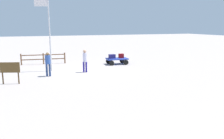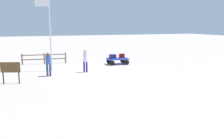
# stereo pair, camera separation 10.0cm
# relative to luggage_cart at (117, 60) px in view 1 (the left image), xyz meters

# --- Properties ---
(ground_plane) EXTENTS (120.00, 120.00, 0.00)m
(ground_plane) POSITION_rel_luggage_cart_xyz_m (3.66, 1.05, -0.42)
(ground_plane) COLOR #B0A29C
(luggage_cart) EXTENTS (2.02, 1.39, 0.56)m
(luggage_cart) POSITION_rel_luggage_cart_xyz_m (0.00, 0.00, 0.00)
(luggage_cart) COLOR #2941AE
(luggage_cart) RESTS_ON ground
(suitcase_maroon) EXTENTS (0.49, 0.37, 0.39)m
(suitcase_maroon) POSITION_rel_luggage_cart_xyz_m (-0.45, -0.02, 0.33)
(suitcase_maroon) COLOR maroon
(suitcase_maroon) RESTS_ON luggage_cart
(suitcase_navy) EXTENTS (0.59, 0.38, 0.37)m
(suitcase_navy) POSITION_rel_luggage_cart_xyz_m (0.45, -0.03, 0.32)
(suitcase_navy) COLOR #1F1C51
(suitcase_navy) RESTS_ON luggage_cart
(worker_lead) EXTENTS (0.34, 0.31, 1.74)m
(worker_lead) POSITION_rel_luggage_cart_xyz_m (3.61, 2.49, 0.57)
(worker_lead) COLOR navy
(worker_lead) RESTS_ON ground
(worker_trailing) EXTENTS (0.41, 0.41, 1.69)m
(worker_trailing) POSITION_rel_luggage_cart_xyz_m (6.36, 2.93, 0.59)
(worker_trailing) COLOR navy
(worker_trailing) RESTS_ON ground
(flagpole) EXTENTS (1.04, 0.21, 5.59)m
(flagpole) POSITION_rel_luggage_cart_xyz_m (6.07, 1.09, 2.93)
(flagpole) COLOR silver
(flagpole) RESTS_ON ground
(signboard) EXTENTS (1.14, 0.42, 1.34)m
(signboard) POSITION_rel_luggage_cart_xyz_m (8.72, 4.28, 0.49)
(signboard) COLOR #4C3319
(signboard) RESTS_ON ground
(wooden_fence) EXTENTS (3.95, 0.54, 1.01)m
(wooden_fence) POSITION_rel_luggage_cart_xyz_m (6.27, -2.49, 0.16)
(wooden_fence) COLOR brown
(wooden_fence) RESTS_ON ground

